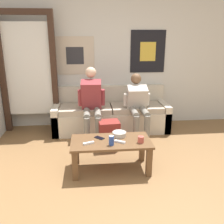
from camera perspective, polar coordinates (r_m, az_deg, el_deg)
name	(u,v)px	position (r m, az deg, el deg)	size (l,w,h in m)	color
ground_plane	(138,202)	(2.90, 5.97, -19.85)	(18.00, 18.00, 0.00)	brown
wall_back	(114,60)	(4.86, 0.36, 11.90)	(10.00, 0.07, 2.55)	silver
door_frame	(28,66)	(4.74, -18.67, 9.91)	(1.00, 0.10, 2.15)	#382319
couch	(111,115)	(4.71, -0.29, -0.75)	(2.12, 0.72, 0.79)	beige
coffee_table	(111,146)	(3.31, -0.25, -7.83)	(1.04, 0.53, 0.42)	brown
person_seated_adult	(92,102)	(4.24, -4.66, 2.38)	(0.47, 0.87, 1.21)	gray
person_seated_teen	(138,104)	(4.32, 5.95, 1.84)	(0.47, 0.86, 1.08)	gray
backpack	(109,135)	(3.97, -0.65, -5.36)	(0.34, 0.32, 0.44)	maroon
ceramic_bowl	(119,134)	(3.40, 1.66, -4.98)	(0.19, 0.19, 0.06)	#B7B2A8
pillar_candle	(141,140)	(3.22, 6.60, -6.27)	(0.08, 0.08, 0.10)	#B24C42
drink_can_blue	(111,140)	(3.13, -0.13, -6.50)	(0.07, 0.07, 0.12)	#28479E
game_controller_near_left	(89,143)	(3.19, -5.37, -7.09)	(0.15, 0.09, 0.03)	white
game_controller_near_right	(120,142)	(3.21, 1.83, -6.80)	(0.14, 0.10, 0.03)	white
cell_phone	(99,138)	(3.34, -2.91, -5.92)	(0.14, 0.14, 0.01)	black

